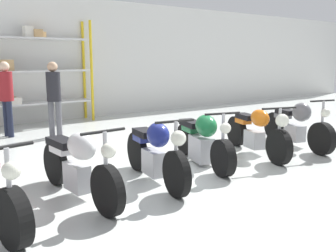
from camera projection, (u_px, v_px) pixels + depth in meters
The scene contains 10 objects.
ground_plane at pixel (182, 172), 6.13m from camera, with size 30.00×30.00×0.00m, color silver.
back_wall at pixel (50, 59), 10.80m from camera, with size 30.00×0.08×3.60m.
shelving_rack at pixel (25, 70), 10.10m from camera, with size 3.57×0.63×2.90m.
motorcycle_white at pixel (78, 163), 4.88m from camera, with size 0.57×2.09×1.03m.
motorcycle_blue at pixel (155, 152), 5.52m from camera, with size 0.60×2.00×1.04m.
motorcycle_green at pixel (202, 140), 6.48m from camera, with size 0.80×2.01×1.01m.
motorcycle_orange at pixel (257, 131), 7.13m from camera, with size 0.92×2.08×1.00m.
motorcycle_grey at pixel (297, 125), 7.76m from camera, with size 0.78×2.03×1.06m.
person_browsing at pixel (54, 93), 8.59m from camera, with size 0.45×0.45×1.75m.
person_near_rack at pixel (6, 93), 8.67m from camera, with size 0.39×0.39×1.75m.
Camera 1 is at (-3.63, -4.65, 1.84)m, focal length 40.00 mm.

